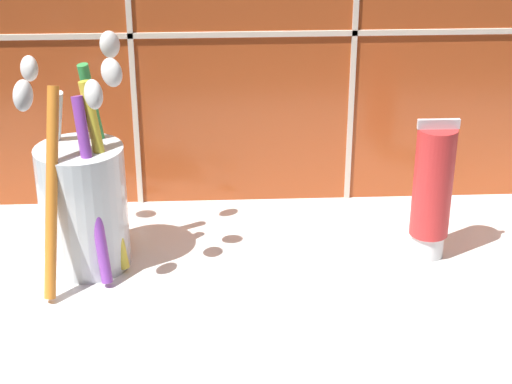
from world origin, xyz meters
TOP-DOWN VIEW (x-y plane):
  - sink_counter at (0.00, 0.00)cm, footprint 79.71×31.47cm
  - toothbrush_cup at (-21.40, 3.56)cm, footprint 9.67×13.11cm
  - toothpaste_tube at (7.15, 3.65)cm, footprint 3.40×3.24cm

SIDE VIEW (x-z plane):
  - sink_counter at x=0.00cm, z-range 0.00..2.00cm
  - toothbrush_cup at x=-21.40cm, z-range -1.57..17.42cm
  - toothpaste_tube at x=7.15cm, z-range 1.90..14.17cm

